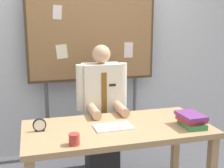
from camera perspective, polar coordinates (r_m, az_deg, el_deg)
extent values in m
cube|color=silver|center=(3.74, -4.44, 7.40)|extent=(6.40, 0.08, 2.70)
cube|color=tan|center=(2.69, 1.04, -8.62)|extent=(1.66, 0.79, 0.05)
cube|color=tan|center=(3.05, -15.35, -13.95)|extent=(0.07, 0.07, 0.68)
cube|color=tan|center=(3.39, 12.10, -11.00)|extent=(0.07, 0.07, 0.68)
cube|color=#2D2D33|center=(3.41, -1.94, -12.79)|extent=(0.34, 0.30, 0.44)
cube|color=silver|center=(3.20, -2.01, -2.92)|extent=(0.40, 0.22, 0.77)
sphere|color=tan|center=(3.11, -2.08, 5.78)|extent=(0.19, 0.19, 0.19)
cylinder|color=silver|center=(3.11, -6.08, -0.71)|extent=(0.09, 0.09, 0.48)
cylinder|color=silver|center=(3.21, 2.04, -0.22)|extent=(0.09, 0.09, 0.48)
cylinder|color=tan|center=(2.94, -3.47, -5.24)|extent=(0.09, 0.30, 0.09)
cylinder|color=tan|center=(3.01, 1.76, -4.82)|extent=(0.09, 0.30, 0.09)
cube|color=brown|center=(3.08, -1.52, -2.41)|extent=(0.06, 0.01, 0.50)
cube|color=black|center=(3.08, 0.09, -0.21)|extent=(0.07, 0.01, 0.02)
cube|color=#4C3823|center=(3.54, -3.84, 9.69)|extent=(1.52, 0.05, 1.12)
cube|color=olive|center=(3.52, -3.80, 9.68)|extent=(1.46, 0.04, 1.06)
cylinder|color=#59595E|center=(3.68, -12.26, -6.64)|extent=(0.04, 0.04, 0.98)
cylinder|color=#59595E|center=(3.90, 4.34, -5.34)|extent=(0.04, 0.04, 0.98)
cube|color=silver|center=(3.63, 3.19, 6.53)|extent=(0.11, 0.00, 0.19)
cube|color=silver|center=(3.44, -10.46, 13.38)|extent=(0.11, 0.00, 0.16)
cube|color=#F4EFCC|center=(3.46, -9.61, 6.12)|extent=(0.14, 0.00, 0.17)
cube|color=#337F47|center=(2.77, 15.08, -7.36)|extent=(0.20, 0.28, 0.05)
cube|color=#B22D2D|center=(2.75, 14.99, -6.51)|extent=(0.21, 0.25, 0.04)
cube|color=#72337F|center=(2.74, 14.89, -5.84)|extent=(0.20, 0.28, 0.03)
cube|color=white|center=(2.65, 0.22, -8.23)|extent=(0.34, 0.21, 0.01)
cylinder|color=black|center=(2.62, -13.75, -7.62)|extent=(0.11, 0.02, 0.11)
cylinder|color=white|center=(2.61, -13.74, -7.72)|extent=(0.09, 0.00, 0.09)
cube|color=black|center=(2.64, -13.69, -8.66)|extent=(0.08, 0.04, 0.01)
cylinder|color=#B23833|center=(2.31, -7.27, -10.48)|extent=(0.08, 0.08, 0.09)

